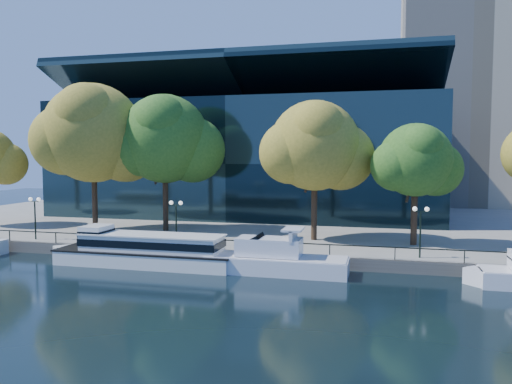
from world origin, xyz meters
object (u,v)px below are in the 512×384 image
(tree_3, at_px, (316,148))
(lamp_2, at_px, (421,220))
(tree_2, at_px, (166,141))
(tree_1, at_px, (95,135))
(cruiser_near, at_px, (270,259))
(tour_boat, at_px, (141,249))
(lamp_1, at_px, (176,213))
(lamp_0, at_px, (35,208))
(tree_4, at_px, (417,162))

(tree_3, xyz_separation_m, lamp_2, (9.00, -6.26, -5.77))
(tree_2, xyz_separation_m, lamp_2, (25.12, -8.19, -6.58))
(tree_1, height_order, lamp_2, tree_1)
(cruiser_near, relative_size, lamp_2, 3.02)
(tour_boat, height_order, lamp_2, lamp_2)
(tour_boat, relative_size, tree_3, 1.26)
(lamp_1, bearing_deg, lamp_0, 180.00)
(tree_4, distance_m, lamp_2, 7.27)
(tree_1, bearing_deg, tree_4, -0.82)
(lamp_0, height_order, lamp_2, same)
(tree_3, height_order, lamp_1, tree_3)
(cruiser_near, height_order, tree_1, tree_1)
(tour_boat, bearing_deg, tree_4, 23.08)
(tree_2, xyz_separation_m, lamp_1, (4.56, -8.19, -6.58))
(tree_3, xyz_separation_m, lamp_0, (-26.03, -6.26, -5.77))
(tree_2, height_order, lamp_2, tree_2)
(tree_1, xyz_separation_m, lamp_0, (-2.73, -6.18, -7.15))
(cruiser_near, xyz_separation_m, tree_4, (11.24, 9.42, 7.37))
(tour_boat, distance_m, tree_4, 25.03)
(tour_boat, height_order, tree_1, tree_1)
(lamp_0, distance_m, lamp_1, 14.47)
(lamp_1, bearing_deg, tour_boat, -112.26)
(tree_2, bearing_deg, tree_3, -6.83)
(tree_3, bearing_deg, tour_boat, -142.71)
(tree_1, relative_size, lamp_2, 3.86)
(cruiser_near, bearing_deg, tour_boat, 179.93)
(cruiser_near, height_order, tree_2, tree_2)
(tree_2, relative_size, lamp_2, 3.58)
(lamp_0, bearing_deg, tree_2, 39.57)
(tour_boat, bearing_deg, tree_1, 136.05)
(cruiser_near, relative_size, lamp_0, 3.02)
(lamp_0, relative_size, lamp_2, 1.00)
(tour_boat, relative_size, tree_4, 1.53)
(tour_boat, xyz_separation_m, tree_1, (-10.24, 9.87, 9.79))
(cruiser_near, bearing_deg, lamp_2, 18.23)
(tree_1, height_order, lamp_0, tree_1)
(tree_4, height_order, lamp_0, tree_4)
(lamp_1, bearing_deg, lamp_2, 0.00)
(cruiser_near, xyz_separation_m, lamp_2, (11.24, 3.70, 2.88))
(cruiser_near, relative_size, tree_1, 0.78)
(tree_4, distance_m, lamp_1, 21.81)
(tree_1, distance_m, lamp_1, 15.07)
(tree_3, bearing_deg, cruiser_near, -102.66)
(tour_boat, distance_m, tree_1, 17.26)
(tree_2, bearing_deg, tree_4, -5.63)
(tree_3, xyz_separation_m, lamp_1, (-11.56, -6.26, -5.77))
(cruiser_near, xyz_separation_m, tree_2, (-13.88, 11.90, 9.46))
(tree_1, height_order, tree_2, tree_1)
(tour_boat, relative_size, tree_2, 1.15)
(lamp_0, bearing_deg, lamp_2, 0.00)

